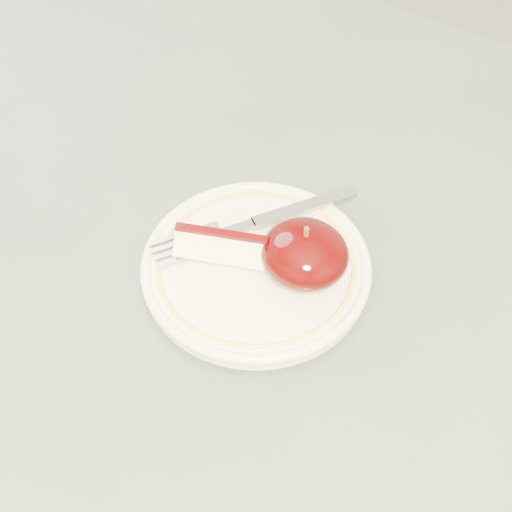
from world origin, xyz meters
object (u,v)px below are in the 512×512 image
Objects in this scene: table at (194,321)px; apple_half at (305,254)px; plate at (256,267)px; fork at (252,224)px.

table is 0.16m from apple_half.
plate is 2.65× the size of apple_half.
table is 0.13m from fork.
apple_half is 0.42× the size of fork.
apple_half reaches higher than plate.
fork is (-0.03, 0.03, 0.01)m from plate.
fork is at bearing 129.89° from plate.
table is at bearing 178.44° from fork.
plate is at bearing 18.58° from table.
table is 5.39× the size of fork.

